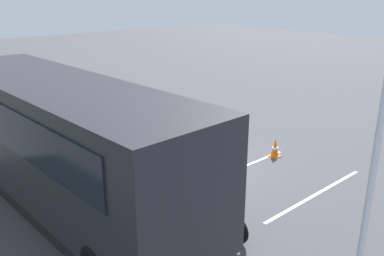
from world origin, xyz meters
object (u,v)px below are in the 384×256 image
parked_motorcycle_silver (219,209)px  spectator_far_left (179,159)px  tour_bus (62,144)px  spectator_left (165,141)px  stunt_motorcycle (214,121)px  flagpole (375,146)px  traffic_cone (275,148)px  spectator_centre (140,134)px

parked_motorcycle_silver → spectator_far_left: bearing=-12.5°
tour_bus → spectator_left: bearing=-98.1°
tour_bus → stunt_motorcycle: 6.66m
spectator_far_left → stunt_motorcycle: (2.66, -3.94, -0.40)m
spectator_left → tour_bus: bearing=81.9°
stunt_motorcycle → spectator_far_left: bearing=124.1°
spectator_far_left → tour_bus: bearing=58.9°
spectator_left → parked_motorcycle_silver: (-3.06, 0.84, -0.61)m
parked_motorcycle_silver → flagpole: size_ratio=0.27×
parked_motorcycle_silver → traffic_cone: bearing=-68.2°
spectator_left → flagpole: size_ratio=0.24×
spectator_centre → traffic_cone: size_ratio=2.88×
spectator_centre → stunt_motorcycle: 3.78m
tour_bus → flagpole: flagpole is taller
stunt_motorcycle → flagpole: flagpole is taller
spectator_centre → spectator_far_left: bearing=174.0°
spectator_far_left → parked_motorcycle_silver: size_ratio=0.83×
spectator_far_left → spectator_left: (1.12, -0.41, 0.08)m
stunt_motorcycle → traffic_cone: bearing=-177.9°
tour_bus → traffic_cone: 6.93m
spectator_far_left → parked_motorcycle_silver: bearing=167.5°
spectator_centre → traffic_cone: spectator_centre is taller
spectator_centre → tour_bus: bearing=102.0°
spectator_far_left → parked_motorcycle_silver: 2.06m
spectator_centre → flagpole: bearing=163.6°
spectator_far_left → traffic_cone: spectator_far_left is taller
spectator_left → parked_motorcycle_silver: size_ratio=0.89×
spectator_far_left → spectator_centre: (2.13, -0.22, 0.07)m
parked_motorcycle_silver → stunt_motorcycle: stunt_motorcycle is taller
spectator_centre → flagpole: flagpole is taller
flagpole → parked_motorcycle_silver: bearing=-23.3°
flagpole → traffic_cone: (5.83, -6.21, -3.38)m
spectator_left → stunt_motorcycle: (1.54, -3.53, -0.48)m
spectator_left → parked_motorcycle_silver: spectator_left is taller
tour_bus → spectator_left: tour_bus is taller
tour_bus → spectator_far_left: 3.04m
spectator_left → stunt_motorcycle: 3.88m
spectator_left → spectator_centre: size_ratio=1.00×
stunt_motorcycle → parked_motorcycle_silver: bearing=136.5°
spectator_far_left → spectator_centre: bearing=-6.0°
spectator_far_left → traffic_cone: (-0.15, -4.04, -0.71)m
flagpole → spectator_far_left: bearing=-19.9°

